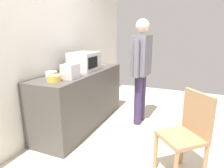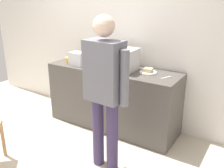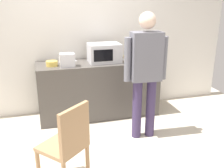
# 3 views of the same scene
# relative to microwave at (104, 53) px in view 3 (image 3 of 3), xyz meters

# --- Properties ---
(ground_plane) EXTENTS (6.00, 6.00, 0.00)m
(ground_plane) POSITION_rel_microwave_xyz_m (-0.34, -1.20, -1.07)
(ground_plane) COLOR beige
(back_wall) EXTENTS (5.40, 0.13, 2.60)m
(back_wall) POSITION_rel_microwave_xyz_m (-0.34, 0.40, 0.23)
(back_wall) COLOR silver
(back_wall) RESTS_ON ground_plane
(kitchen_counter) EXTENTS (1.96, 0.62, 0.92)m
(kitchen_counter) POSITION_rel_microwave_xyz_m (-0.10, 0.02, -0.61)
(kitchen_counter) COLOR #4C4742
(kitchen_counter) RESTS_ON ground_plane
(microwave) EXTENTS (0.50, 0.39, 0.30)m
(microwave) POSITION_rel_microwave_xyz_m (0.00, 0.00, 0.00)
(microwave) COLOR silver
(microwave) RESTS_ON kitchen_counter
(sandwich_plate) EXTENTS (0.23, 0.23, 0.07)m
(sandwich_plate) POSITION_rel_microwave_xyz_m (0.43, 0.07, -0.13)
(sandwich_plate) COLOR white
(sandwich_plate) RESTS_ON kitchen_counter
(salad_bowl) EXTENTS (0.18, 0.18, 0.08)m
(salad_bowl) POSITION_rel_microwave_xyz_m (-0.83, -0.03, -0.11)
(salad_bowl) COLOR gold
(salad_bowl) RESTS_ON kitchen_counter
(cereal_bowl) EXTENTS (0.16, 0.16, 0.08)m
(cereal_bowl) POSITION_rel_microwave_xyz_m (-0.63, 0.17, -0.11)
(cereal_bowl) COLOR white
(cereal_bowl) RESTS_ON kitchen_counter
(toaster) EXTENTS (0.22, 0.18, 0.20)m
(toaster) POSITION_rel_microwave_xyz_m (-0.61, -0.13, -0.05)
(toaster) COLOR silver
(toaster) RESTS_ON kitchen_counter
(fork_utensil) EXTENTS (0.09, 0.16, 0.01)m
(fork_utensil) POSITION_rel_microwave_xyz_m (0.71, -0.00, -0.15)
(fork_utensil) COLOR silver
(fork_utensil) RESTS_ON kitchen_counter
(spoon_utensil) EXTENTS (0.05, 0.17, 0.01)m
(spoon_utensil) POSITION_rel_microwave_xyz_m (-0.44, 0.24, -0.15)
(spoon_utensil) COLOR silver
(spoon_utensil) RESTS_ON kitchen_counter
(person_standing) EXTENTS (0.59, 0.27, 1.74)m
(person_standing) POSITION_rel_microwave_xyz_m (0.35, -0.87, -0.05)
(person_standing) COLOR #3A2D51
(person_standing) RESTS_ON ground_plane
(wooden_chair) EXTENTS (0.56, 0.56, 0.94)m
(wooden_chair) POSITION_rel_microwave_xyz_m (-0.79, -1.67, -0.54)
(wooden_chair) COLOR #A87F56
(wooden_chair) RESTS_ON ground_plane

